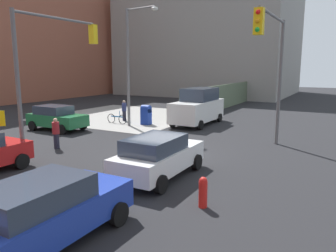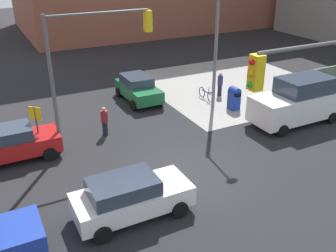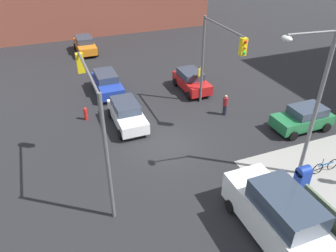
{
  "view_description": "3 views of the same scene",
  "coord_description": "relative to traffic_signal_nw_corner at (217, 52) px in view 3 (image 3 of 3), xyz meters",
  "views": [
    {
      "loc": [
        -13.57,
        -7.75,
        4.14
      ],
      "look_at": [
        -0.97,
        -0.78,
        1.53
      ],
      "focal_mm": 35.0,
      "sensor_mm": 36.0,
      "label": 1
    },
    {
      "loc": [
        -7.22,
        -12.2,
        8.87
      ],
      "look_at": [
        -0.36,
        1.11,
        1.86
      ],
      "focal_mm": 40.0,
      "sensor_mm": 36.0,
      "label": 2
    },
    {
      "loc": [
        15.58,
        -6.13,
        11.88
      ],
      "look_at": [
        0.0,
        0.03,
        1.38
      ],
      "focal_mm": 35.0,
      "sensor_mm": 36.0,
      "label": 3
    }
  ],
  "objects": [
    {
      "name": "sedan_red",
      "position": [
        -4.04,
        0.19,
        -3.77
      ],
      "size": [
        3.99,
        2.02,
        1.62
      ],
      "color": "#B21919",
      "rests_on": "ground"
    },
    {
      "name": "van_white_delivery",
      "position": [
        10.74,
        -2.7,
        -3.33
      ],
      "size": [
        5.4,
        2.32,
        2.62
      ],
      "color": "white",
      "rests_on": "ground"
    },
    {
      "name": "hatchback_green",
      "position": [
        4.1,
        4.55,
        -3.77
      ],
      "size": [
        2.02,
        3.95,
        1.62
      ],
      "color": "#1E6638",
      "rests_on": "ground"
    },
    {
      "name": "traffic_signal_se_corner",
      "position": [
        5.0,
        -9.0,
        0.01
      ],
      "size": [
        5.39,
        0.36,
        6.5
      ],
      "color": "#59595B",
      "rests_on": "ground"
    },
    {
      "name": "hatchback_white",
      "position": [
        -0.77,
        -6.16,
        -3.77
      ],
      "size": [
        4.3,
        2.02,
        1.62
      ],
      "color": "white",
      "rests_on": "ground"
    },
    {
      "name": "fire_hydrant",
      "position": [
        -2.46,
        -8.7,
        -4.13
      ],
      "size": [
        0.26,
        0.26,
        0.94
      ],
      "color": "red",
      "rests_on": "ground"
    },
    {
      "name": "ground_plane",
      "position": [
        2.54,
        -4.5,
        -4.61
      ],
      "size": [
        120.0,
        120.0,
        0.0
      ],
      "primitive_type": "plane",
      "color": "black"
    },
    {
      "name": "street_lamp_corner",
      "position": [
        7.7,
        0.93,
        0.09
      ],
      "size": [
        0.69,
        2.66,
        8.0
      ],
      "color": "slate",
      "rests_on": "ground"
    },
    {
      "name": "traffic_signal_nw_corner",
      "position": [
        0.0,
        0.0,
        0.0
      ],
      "size": [
        5.16,
        0.36,
        6.5
      ],
      "color": "#59595B",
      "rests_on": "ground"
    },
    {
      "name": "bicycle_at_crosswalk",
      "position": [
        -4.26,
        1.5,
        -4.27
      ],
      "size": [
        1.75,
        0.05,
        0.97
      ],
      "color": "black",
      "rests_on": "ground"
    },
    {
      "name": "warning_sign_two_way",
      "position": [
        -2.86,
        0.3,
        -2.97
      ],
      "size": [
        0.48,
        0.48,
        2.4
      ],
      "color": "#4C4C4C",
      "rests_on": "ground"
    },
    {
      "name": "sedan_blue",
      "position": [
        -6.17,
        -6.3,
        -3.77
      ],
      "size": [
        4.35,
        2.02,
        1.62
      ],
      "color": "#1E389E",
      "rests_on": "ground"
    },
    {
      "name": "mailbox_blue",
      "position": [
        8.74,
        0.5,
        -3.85
      ],
      "size": [
        0.56,
        0.64,
        1.43
      ],
      "color": "navy",
      "rests_on": "ground"
    },
    {
      "name": "bicycle_leaning_on_fence",
      "position": [
        8.14,
        2.7,
        -4.27
      ],
      "size": [
        0.05,
        1.75,
        0.97
      ],
      "color": "black",
      "rests_on": "ground"
    },
    {
      "name": "coupe_orange",
      "position": [
        -16.51,
        -6.36,
        -3.77
      ],
      "size": [
        4.38,
        2.02,
        1.62
      ],
      "color": "orange",
      "rests_on": "ground"
    },
    {
      "name": "pedestrian_crossing",
      "position": [
        0.54,
        0.7,
        -3.8
      ],
      "size": [
        0.36,
        0.36,
        1.58
      ],
      "rotation": [
        0.0,
        0.0,
        0.95
      ],
      "color": "maroon",
      "rests_on": "ground"
    }
  ]
}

